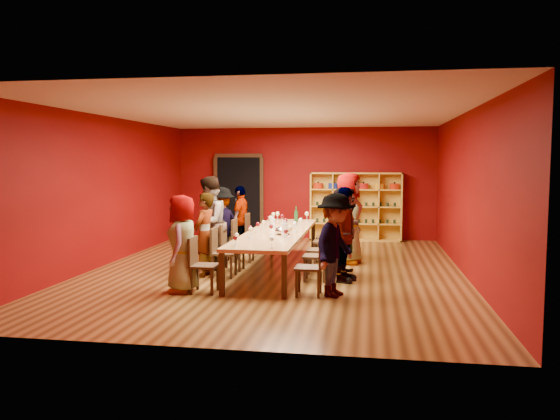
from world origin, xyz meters
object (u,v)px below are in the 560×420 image
object	(u,v)px
person_left_2	(209,223)
chair_person_left_4	(252,231)
chair_person_left_3	(240,238)
person_right_4	(346,216)
chair_person_right_0	(314,264)
wine_bottle	(296,216)
tasting_table	(276,234)
chair_person_right_3	(327,239)
person_left_3	(221,224)
chair_person_left_1	(220,250)
person_right_1	(344,235)
shelving_unit	(356,203)
chair_person_left_2	(229,244)
spittoon_bowl	(283,231)
chair_person_right_1	(320,253)
person_left_0	(182,244)
chair_person_right_2	(323,247)
person_right_3	(348,218)
chair_person_right_4	(330,235)
person_left_4	(241,219)
person_left_1	(205,235)
person_right_0	(335,245)
person_right_2	(344,231)
chair_person_left_0	(200,262)

from	to	relation	value
person_left_2	chair_person_left_4	xyz separation A→B (m)	(0.39, 2.14, -0.41)
chair_person_left_3	person_right_4	distance (m)	2.37
chair_person_right_0	wine_bottle	bearing A→B (deg)	101.97
tasting_table	chair_person_right_3	bearing A→B (deg)	45.55
person_left_3	person_left_2	bearing A→B (deg)	23.44
chair_person_left_1	person_right_1	bearing A→B (deg)	-1.16
chair_person_left_4	shelving_unit	bearing A→B (deg)	45.13
chair_person_left_1	chair_person_right_3	distance (m)	2.49
shelving_unit	chair_person_left_2	xyz separation A→B (m)	(-2.31, -4.46, -0.49)
tasting_table	chair_person_left_1	xyz separation A→B (m)	(-0.91, -0.77, -0.20)
shelving_unit	spittoon_bowl	bearing A→B (deg)	-104.26
chair_person_left_1	person_left_3	world-z (taller)	person_left_3
person_left_2	chair_person_left_1	bearing A→B (deg)	38.59
person_left_3	person_right_4	size ratio (longest dim) A/B	0.86
chair_person_left_3	chair_person_right_1	bearing A→B (deg)	-40.89
person_left_0	person_right_4	bearing A→B (deg)	137.65
chair_person_right_2	chair_person_right_0	bearing A→B (deg)	-90.00
person_left_3	chair_person_left_3	bearing A→B (deg)	112.80
chair_person_right_2	person_right_3	size ratio (longest dim) A/B	0.48
person_right_4	chair_person_right_4	bearing A→B (deg)	67.05
person_right_1	spittoon_bowl	distance (m)	1.20
person_left_4	chair_person_left_4	bearing A→B (deg)	94.54
person_left_0	person_left_1	bearing A→B (deg)	172.19
person_left_0	person_right_0	world-z (taller)	person_right_0
chair_person_left_3	spittoon_bowl	world-z (taller)	spittoon_bowl
chair_person_left_2	person_right_2	distance (m)	2.23
chair_person_right_2	person_right_3	world-z (taller)	person_right_3
chair_person_right_4	chair_person_left_2	bearing A→B (deg)	-136.20
tasting_table	person_left_4	size ratio (longest dim) A/B	2.94
chair_person_left_1	person_right_2	size ratio (longest dim) A/B	0.55
chair_person_left_1	chair_person_left_2	xyz separation A→B (m)	(0.00, 0.63, 0.00)
person_left_0	person_right_1	bearing A→B (deg)	106.81
person_left_1	person_left_4	bearing A→B (deg)	-170.36
chair_person_right_3	spittoon_bowl	bearing A→B (deg)	-117.98
person_left_3	chair_person_left_4	size ratio (longest dim) A/B	1.75
tasting_table	chair_person_left_0	xyz separation A→B (m)	(-0.91, -1.98, -0.20)
person_left_0	person_left_1	xyz separation A→B (m)	(-0.00, 1.20, -0.02)
chair_person_right_4	person_right_1	bearing A→B (deg)	-80.37
tasting_table	chair_person_left_1	distance (m)	1.21
chair_person_left_2	chair_person_left_4	xyz separation A→B (m)	(0.00, 2.14, 0.00)
person_right_1	chair_person_left_0	bearing A→B (deg)	135.32
shelving_unit	person_right_3	bearing A→B (deg)	-91.12
person_right_2	person_left_3	bearing A→B (deg)	72.73
chair_person_left_2	chair_person_right_0	xyz separation A→B (m)	(1.82, -1.73, 0.00)
chair_person_left_3	person_left_1	bearing A→B (deg)	-100.54
chair_person_right_4	spittoon_bowl	xyz separation A→B (m)	(-0.72, -2.03, 0.32)
chair_person_right_2	person_right_4	world-z (taller)	person_right_4
chair_person_right_2	wine_bottle	bearing A→B (deg)	112.24
chair_person_left_1	chair_person_right_4	world-z (taller)	same
person_left_1	chair_person_left_3	distance (m)	1.58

